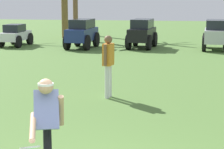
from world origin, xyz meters
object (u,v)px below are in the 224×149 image
at_px(frisbee_thrower, 47,122).
at_px(parked_car_slot_c, 82,33).
at_px(parked_car_slot_e, 215,34).
at_px(teammate_near_sideline, 108,60).
at_px(parked_car_slot_d, 142,33).
at_px(frisbee_in_flight, 30,147).
at_px(parked_car_slot_b, 15,35).

bearing_deg(frisbee_thrower, parked_car_slot_c, 100.90).
bearing_deg(parked_car_slot_e, teammate_near_sideline, -107.91).
bearing_deg(frisbee_thrower, parked_car_slot_d, 90.09).
distance_m(frisbee_in_flight, parked_car_slot_c, 16.05).
xyz_separation_m(frisbee_thrower, parked_car_slot_b, (-6.43, 15.43, -0.24)).
bearing_deg(parked_car_slot_b, parked_car_slot_d, 1.26).
xyz_separation_m(frisbee_thrower, frisbee_in_flight, (0.01, -0.73, -0.11)).
xyz_separation_m(teammate_near_sideline, parked_car_slot_b, (-6.49, 10.50, -0.38)).
bearing_deg(frisbee_in_flight, parked_car_slot_e, 77.98).
relative_size(teammate_near_sideline, parked_car_slot_b, 0.70).
xyz_separation_m(frisbee_thrower, parked_car_slot_e, (3.45, 15.42, -0.06)).
bearing_deg(teammate_near_sideline, parked_car_slot_e, 72.09).
distance_m(frisbee_thrower, parked_car_slot_c, 15.33).
bearing_deg(frisbee_thrower, teammate_near_sideline, 89.36).
bearing_deg(parked_car_slot_e, parked_car_slot_c, -176.71).
relative_size(frisbee_in_flight, teammate_near_sideline, 0.22).
relative_size(parked_car_slot_c, parked_car_slot_d, 0.99).
xyz_separation_m(parked_car_slot_c, parked_car_slot_d, (2.87, 0.51, 0.00)).
height_order(frisbee_in_flight, parked_car_slot_c, parked_car_slot_c).
xyz_separation_m(frisbee_in_flight, teammate_near_sideline, (0.05, 5.65, 0.25)).
distance_m(teammate_near_sideline, parked_car_slot_e, 11.03).
height_order(frisbee_thrower, parked_car_slot_e, frisbee_thrower).
distance_m(teammate_near_sideline, parked_car_slot_c, 10.55).
xyz_separation_m(frisbee_thrower, parked_car_slot_c, (-2.90, 15.06, -0.06)).
distance_m(frisbee_thrower, frisbee_in_flight, 0.74).
relative_size(parked_car_slot_c, parked_car_slot_e, 1.01).
height_order(frisbee_in_flight, parked_car_slot_d, parked_car_slot_d).
distance_m(parked_car_slot_d, parked_car_slot_e, 3.47).
distance_m(frisbee_in_flight, parked_car_slot_b, 17.39).
xyz_separation_m(parked_car_slot_c, parked_car_slot_e, (6.34, 0.37, 0.00)).
bearing_deg(parked_car_slot_c, teammate_near_sideline, -73.74).
height_order(frisbee_in_flight, parked_car_slot_e, parked_car_slot_e).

